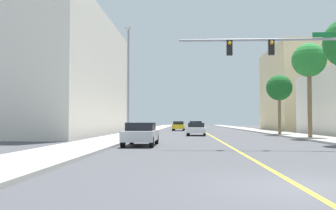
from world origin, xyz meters
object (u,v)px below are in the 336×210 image
object	(u,v)px
car_white	(196,129)
street_lamp	(128,77)
car_gray	(196,126)
palm_far	(279,88)
palm_mid	(309,61)
traffic_signal_mast	(303,62)
car_yellow	(179,126)
car_silver	(141,134)

from	to	relation	value
car_white	street_lamp	bearing A→B (deg)	-117.36
car_gray	car_white	size ratio (longest dim) A/B	1.02
street_lamp	palm_far	bearing A→B (deg)	37.82
palm_mid	traffic_signal_mast	bearing A→B (deg)	-109.68
traffic_signal_mast	palm_mid	bearing A→B (deg)	70.32
traffic_signal_mast	car_yellow	distance (m)	38.76
car_yellow	car_silver	xyz separation A→B (m)	(-1.66, -36.11, -0.02)
traffic_signal_mast	palm_mid	world-z (taller)	palm_mid
car_gray	car_silver	xyz separation A→B (m)	(-4.17, -28.92, -0.03)
street_lamp	car_white	size ratio (longest dim) A/B	1.95
street_lamp	car_yellow	size ratio (longest dim) A/B	1.95
street_lamp	palm_far	xyz separation A→B (m)	(14.72, 11.43, 0.04)
car_yellow	car_white	world-z (taller)	car_yellow
palm_far	traffic_signal_mast	bearing A→B (deg)	-100.27
car_gray	car_yellow	size ratio (longest dim) A/B	1.02
traffic_signal_mast	car_yellow	size ratio (longest dim) A/B	2.22
car_white	car_yellow	bearing A→B (deg)	98.98
car_gray	palm_mid	bearing A→B (deg)	-61.73
car_yellow	palm_mid	bearing A→B (deg)	-63.60
palm_mid	car_white	world-z (taller)	palm_mid
palm_far	car_white	world-z (taller)	palm_far
traffic_signal_mast	street_lamp	size ratio (longest dim) A/B	1.14
palm_far	car_silver	bearing A→B (deg)	-125.58
car_white	car_gray	bearing A→B (deg)	91.19
palm_mid	car_yellow	size ratio (longest dim) A/B	1.77
traffic_signal_mast	car_yellow	xyz separation A→B (m)	(-7.67, 37.77, -4.08)
car_gray	palm_far	bearing A→B (deg)	-48.77
street_lamp	car_white	bearing A→B (deg)	60.07
palm_mid	car_white	xyz separation A→B (m)	(-9.54, 6.74, -5.98)
palm_mid	car_silver	bearing A→B (deg)	-143.98
traffic_signal_mast	car_silver	xyz separation A→B (m)	(-9.33, 1.66, -4.11)
car_white	car_silver	distance (m)	16.94
car_gray	street_lamp	bearing A→B (deg)	-102.50
street_lamp	palm_mid	bearing A→B (deg)	11.68
traffic_signal_mast	car_silver	bearing A→B (deg)	169.89
traffic_signal_mast	car_yellow	bearing A→B (deg)	101.47
car_silver	palm_far	bearing A→B (deg)	-125.24
palm_mid	car_gray	distance (m)	22.09
traffic_signal_mast	street_lamp	bearing A→B (deg)	143.47
street_lamp	car_yellow	distance (m)	30.02
street_lamp	palm_mid	size ratio (longest dim) A/B	1.10
car_gray	car_white	world-z (taller)	car_gray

